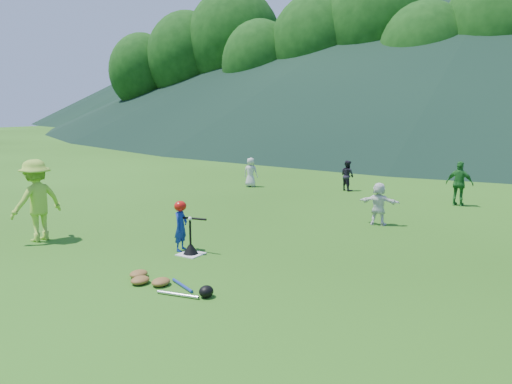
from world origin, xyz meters
TOP-DOWN VIEW (x-y plane):
  - ground at (0.00, 0.00)m, footprint 120.00×120.00m
  - home_plate at (0.00, 0.00)m, footprint 0.45×0.45m
  - baseball at (0.00, 0.00)m, footprint 0.08×0.08m
  - batter_child at (-0.35, 0.14)m, footprint 0.30×0.40m
  - adult_coach at (-3.53, -0.90)m, footprint 0.74×1.20m
  - fielder_a at (-3.47, 7.80)m, footprint 0.57×0.42m
  - fielder_b at (-0.15, 8.87)m, footprint 0.64×0.59m
  - fielder_c at (3.66, 8.05)m, footprint 0.80×0.37m
  - fielder_d at (2.39, 4.43)m, footprint 1.03×0.43m
  - batting_tee at (0.00, 0.00)m, footprint 0.30×0.30m
  - batter_gear at (-0.33, 0.14)m, footprint 0.73×0.26m
  - equipment_pile at (0.68, -1.63)m, footprint 1.80×0.61m
  - outfield_fence at (0.00, 28.00)m, footprint 70.07×0.08m
  - tree_line at (0.20, 33.83)m, footprint 70.04×11.40m
  - distant_hills at (-7.63, 81.81)m, footprint 155.00×140.00m

SIDE VIEW (x-z plane):
  - ground at x=0.00m, z-range 0.00..0.00m
  - home_plate at x=0.00m, z-range 0.00..0.02m
  - equipment_pile at x=0.68m, z-range -0.03..0.16m
  - batting_tee at x=0.00m, z-range -0.21..0.47m
  - batter_child at x=-0.35m, z-range 0.00..1.01m
  - fielder_b at x=-0.15m, z-range 0.00..1.06m
  - fielder_a at x=-3.47m, z-range 0.00..1.07m
  - fielder_d at x=2.39m, z-range 0.00..1.07m
  - fielder_c at x=3.66m, z-range 0.00..1.33m
  - outfield_fence at x=0.00m, z-range 0.03..1.36m
  - baseball at x=0.00m, z-range 0.70..0.78m
  - adult_coach at x=-3.53m, z-range 0.00..1.79m
  - batter_gear at x=-0.33m, z-range 0.73..1.09m
  - tree_line at x=0.20m, z-range 0.80..15.62m
  - distant_hills at x=-7.63m, z-range -1.02..30.98m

